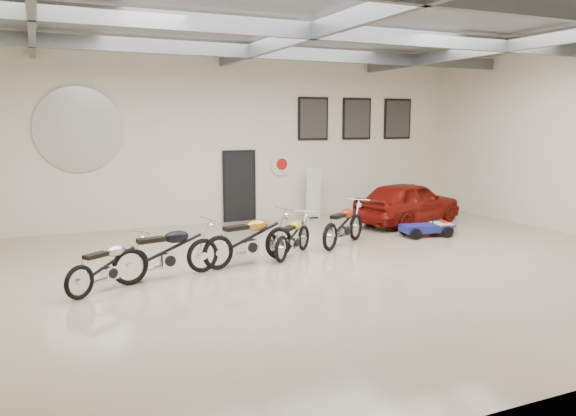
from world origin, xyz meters
name	(u,v)px	position (x,y,z in m)	size (l,w,h in m)	color
floor	(312,268)	(0.00, 0.00, 0.00)	(16.00, 12.00, 0.01)	tan
ceiling	(313,18)	(0.00, 0.00, 5.00)	(16.00, 12.00, 0.01)	slate
back_wall	(222,139)	(0.00, 6.00, 2.50)	(16.00, 0.02, 5.00)	#EEE5CD
ceiling_beams	(313,31)	(0.00, 0.00, 4.75)	(15.80, 11.80, 0.32)	#595C60
door	(239,187)	(0.50, 5.95, 1.05)	(0.92, 0.08, 2.10)	black
logo_plaque	(78,130)	(-4.00, 5.95, 2.80)	(2.30, 0.06, 1.16)	silver
poster_left	(313,119)	(3.00, 5.96, 3.10)	(1.05, 0.08, 1.35)	black
poster_mid	(357,119)	(4.60, 5.96, 3.10)	(1.05, 0.08, 1.35)	black
poster_right	(397,119)	(6.20, 5.96, 3.10)	(1.05, 0.08, 1.35)	black
oil_sign	(281,164)	(1.90, 5.95, 1.70)	(0.72, 0.10, 0.72)	white
banner_stand	(313,191)	(2.80, 5.50, 0.84)	(0.46, 0.18, 1.69)	white
motorcycle_silver	(109,264)	(-3.99, 0.16, 0.48)	(1.86, 0.58, 0.97)	silver
motorcycle_black	(167,250)	(-2.87, 0.47, 0.56)	(2.15, 0.67, 1.12)	silver
motorcycle_gold	(249,238)	(-1.04, 0.88, 0.57)	(2.21, 0.68, 1.15)	silver
motorcycle_yellow	(293,235)	(0.10, 1.16, 0.47)	(1.82, 0.57, 0.95)	silver
motorcycle_red	(344,224)	(1.71, 1.67, 0.54)	(2.07, 0.64, 1.07)	silver
go_kart	(431,225)	(4.38, 1.70, 0.30)	(1.64, 0.74, 0.60)	navy
vintage_car	(408,202)	(4.94, 3.49, 0.64)	(3.74, 1.51, 1.27)	maroon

